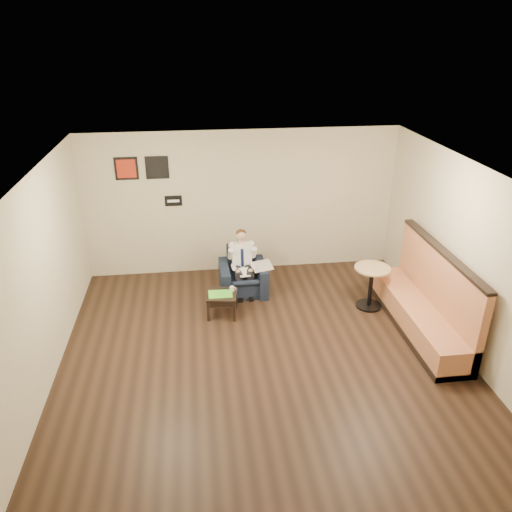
{
  "coord_description": "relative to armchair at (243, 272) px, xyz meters",
  "views": [
    {
      "loc": [
        -0.9,
        -6.1,
        4.55
      ],
      "look_at": [
        0.04,
        1.2,
        1.1
      ],
      "focal_mm": 35.0,
      "sensor_mm": 36.0,
      "label": 1
    }
  ],
  "objects": [
    {
      "name": "newspaper",
      "position": [
        0.34,
        -0.08,
        0.15
      ],
      "size": [
        0.38,
        0.46,
        0.01
      ],
      "primitive_type": "cube",
      "rotation": [
        0.0,
        0.0,
        0.07
      ],
      "color": "silver",
      "rests_on": "armchair"
    },
    {
      "name": "wall_right",
      "position": [
        3.09,
        -2.01,
        0.99
      ],
      "size": [
        0.02,
        6.0,
        2.8
      ],
      "primitive_type": "cube",
      "color": "beige",
      "rests_on": "ground"
    },
    {
      "name": "lap_papers",
      "position": [
        0.0,
        -0.19,
        0.09
      ],
      "size": [
        0.21,
        0.28,
        0.01
      ],
      "primitive_type": "cube",
      "rotation": [
        0.0,
        0.0,
        0.09
      ],
      "color": "white",
      "rests_on": "seated_man"
    },
    {
      "name": "coffee_mug",
      "position": [
        -0.26,
        -0.67,
        0.03
      ],
      "size": [
        0.08,
        0.08,
        0.08
      ],
      "primitive_type": "cylinder",
      "rotation": [
        0.0,
        0.0,
        -0.15
      ],
      "color": "white",
      "rests_on": "side_table"
    },
    {
      "name": "ground",
      "position": [
        0.09,
        -2.01,
        -0.41
      ],
      "size": [
        6.0,
        6.0,
        0.0
      ],
      "primitive_type": "plane",
      "color": "black",
      "rests_on": "ground"
    },
    {
      "name": "wall_left",
      "position": [
        -2.91,
        -2.01,
        0.99
      ],
      "size": [
        0.02,
        6.0,
        2.8
      ],
      "primitive_type": "cube",
      "color": "beige",
      "rests_on": "ground"
    },
    {
      "name": "art_print_right",
      "position": [
        -1.46,
        0.98,
        1.74
      ],
      "size": [
        0.42,
        0.03,
        0.42
      ],
      "primitive_type": "cube",
      "color": "black",
      "rests_on": "wall_back"
    },
    {
      "name": "wall_front",
      "position": [
        0.09,
        -5.01,
        0.99
      ],
      "size": [
        6.0,
        0.02,
        2.8
      ],
      "primitive_type": "cube",
      "color": "beige",
      "rests_on": "ground"
    },
    {
      "name": "seating_sign",
      "position": [
        -1.21,
        0.98,
        1.09
      ],
      "size": [
        0.32,
        0.02,
        0.2
      ],
      "primitive_type": "cube",
      "color": "black",
      "rests_on": "wall_back"
    },
    {
      "name": "wall_back",
      "position": [
        0.09,
        0.99,
        0.99
      ],
      "size": [
        6.0,
        0.02,
        2.8
      ],
      "primitive_type": "cube",
      "color": "beige",
      "rests_on": "ground"
    },
    {
      "name": "side_table",
      "position": [
        -0.43,
        -0.75,
        -0.21
      ],
      "size": [
        0.56,
        0.56,
        0.4
      ],
      "primitive_type": "cube",
      "rotation": [
        0.0,
        0.0,
        -0.15
      ],
      "color": "black",
      "rests_on": "ground"
    },
    {
      "name": "armchair",
      "position": [
        0.0,
        0.0,
        0.0
      ],
      "size": [
        0.85,
        0.85,
        0.81
      ],
      "primitive_type": "cube",
      "rotation": [
        0.0,
        0.0,
        0.02
      ],
      "color": "black",
      "rests_on": "ground"
    },
    {
      "name": "art_print_left",
      "position": [
        -2.01,
        0.98,
        1.74
      ],
      "size": [
        0.42,
        0.03,
        0.42
      ],
      "primitive_type": "cube",
      "color": "#AF2A15",
      "rests_on": "wall_back"
    },
    {
      "name": "smartphone",
      "position": [
        -0.37,
        -0.62,
        -0.0
      ],
      "size": [
        0.14,
        0.1,
        0.01
      ],
      "primitive_type": "cube",
      "rotation": [
        0.0,
        0.0,
        -0.33
      ],
      "color": "black",
      "rests_on": "side_table"
    },
    {
      "name": "green_folder",
      "position": [
        -0.46,
        -0.76,
        -0.0
      ],
      "size": [
        0.4,
        0.29,
        0.01
      ],
      "primitive_type": "cube",
      "rotation": [
        0.0,
        0.0,
        -0.01
      ],
      "color": "#50CD29",
      "rests_on": "side_table"
    },
    {
      "name": "cafe_table",
      "position": [
        2.14,
        -0.82,
        -0.02
      ],
      "size": [
        0.68,
        0.68,
        0.77
      ],
      "primitive_type": "cylinder",
      "rotation": [
        0.0,
        0.0,
        0.11
      ],
      "color": "tan",
      "rests_on": "ground"
    },
    {
      "name": "banquette",
      "position": [
        2.68,
        -1.61,
        0.28
      ],
      "size": [
        0.64,
        2.68,
        1.37
      ],
      "primitive_type": "cube",
      "color": "#B36C45",
      "rests_on": "ground"
    },
    {
      "name": "ceiling",
      "position": [
        0.09,
        -2.01,
        2.39
      ],
      "size": [
        6.0,
        6.0,
        0.02
      ],
      "primitive_type": "cube",
      "color": "white",
      "rests_on": "wall_back"
    },
    {
      "name": "seated_man",
      "position": [
        0.0,
        -0.11,
        0.15
      ],
      "size": [
        0.54,
        0.8,
        1.11
      ],
      "primitive_type": null,
      "rotation": [
        0.0,
        0.0,
        0.02
      ],
      "color": "silver",
      "rests_on": "armchair"
    }
  ]
}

